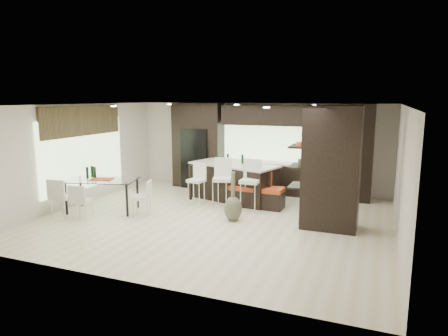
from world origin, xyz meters
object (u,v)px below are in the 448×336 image
at_px(stool_mid, 222,188).
at_px(stool_right, 250,190).
at_px(floor_vase, 233,197).
at_px(chair_far, 63,199).
at_px(chair_near, 82,203).
at_px(bench, 256,197).
at_px(dining_table, 103,195).
at_px(stool_left, 196,188).
at_px(chair_end, 142,200).
at_px(kitchen_island, 234,182).

height_order(stool_mid, stool_right, stool_right).
height_order(stool_mid, floor_vase, floor_vase).
xyz_separation_m(floor_vase, chair_far, (-3.91, -1.25, -0.14)).
distance_m(chair_near, chair_far, 0.54).
bearing_deg(bench, stool_right, -96.38).
bearing_deg(dining_table, chair_far, -139.14).
bearing_deg(chair_near, stool_left, 38.26).
xyz_separation_m(stool_mid, chair_end, (-1.55, -1.43, -0.12)).
relative_size(bench, chair_end, 1.79).
relative_size(stool_left, chair_far, 1.02).
bearing_deg(stool_right, stool_mid, 178.14).
bearing_deg(chair_near, stool_mid, 28.36).
xyz_separation_m(dining_table, chair_far, (-0.54, -0.80, 0.03)).
distance_m(stool_right, chair_near, 4.12).
distance_m(stool_left, stool_right, 1.54).
bearing_deg(kitchen_island, bench, -14.28).
bearing_deg(chair_end, kitchen_island, -54.45).
bearing_deg(bench, kitchen_island, 151.10).
xyz_separation_m(stool_mid, stool_right, (0.77, -0.00, 0.00)).
bearing_deg(bench, dining_table, -151.23).
relative_size(stool_mid, floor_vase, 0.90).
height_order(bench, floor_vase, floor_vase).
relative_size(kitchen_island, stool_right, 2.36).
height_order(kitchen_island, stool_left, kitchen_island).
bearing_deg(chair_far, chair_end, 21.04).
xyz_separation_m(chair_far, chair_end, (1.69, 0.80, -0.04)).
height_order(bench, chair_end, chair_end).
xyz_separation_m(kitchen_island, chair_end, (-1.55, -2.30, -0.12)).
bearing_deg(stool_left, stool_mid, 4.94).
xyz_separation_m(stool_right, floor_vase, (-0.10, -0.98, 0.06)).
height_order(stool_left, chair_end, stool_left).
distance_m(kitchen_island, floor_vase, 1.97).
bearing_deg(stool_right, dining_table, -159.42).
xyz_separation_m(bench, dining_table, (-3.53, -1.82, 0.14)).
distance_m(dining_table, chair_end, 1.16).
relative_size(kitchen_island, floor_vase, 2.13).
bearing_deg(bench, stool_mid, -153.22).
distance_m(kitchen_island, chair_end, 2.78).
bearing_deg(chair_near, kitchen_island, 37.84).
relative_size(chair_far, chair_end, 1.11).
bearing_deg(dining_table, chair_end, -15.47).
bearing_deg(chair_far, floor_vase, 13.36).
height_order(kitchen_island, dining_table, kitchen_island).
distance_m(bench, floor_vase, 1.41).
relative_size(kitchen_island, stool_mid, 2.37).
bearing_deg(kitchen_island, chair_near, -115.20).
distance_m(stool_right, chair_end, 2.73).
bearing_deg(dining_table, kitchen_island, 24.85).
relative_size(stool_left, chair_end, 1.13).
xyz_separation_m(kitchen_island, floor_vase, (0.67, -1.85, 0.07)).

